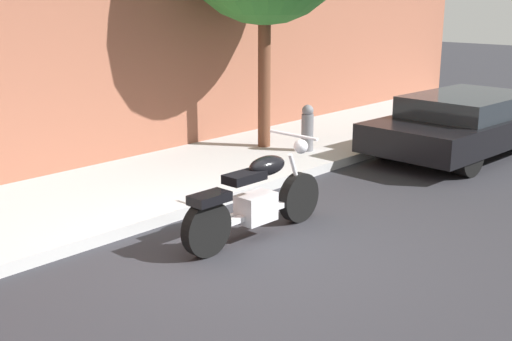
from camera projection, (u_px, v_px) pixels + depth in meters
The scene contains 5 objects.
ground_plane at pixel (252, 253), 7.00m from camera, with size 60.00×60.00×0.00m, color #28282D.
sidewalk at pixel (105, 197), 8.70m from camera, with size 23.36×2.58×0.14m, color #AAAAAA.
motorcycle at pixel (256, 200), 7.34m from camera, with size 2.10×0.70×1.10m.
parked_car_black at pixel (469, 122), 11.18m from camera, with size 4.34×1.92×1.03m.
fire_hydrant at pixel (307, 132), 10.84m from camera, with size 0.20×0.20×0.91m.
Camera 1 is at (-4.79, -4.44, 2.67)m, focal length 46.35 mm.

